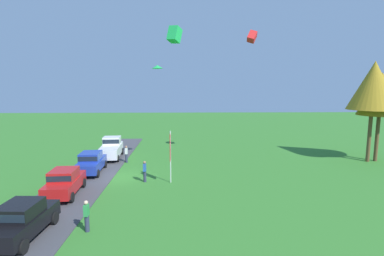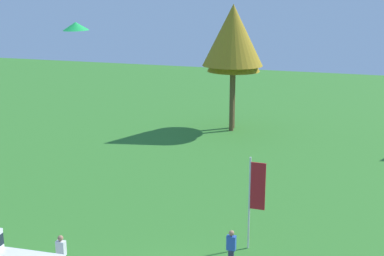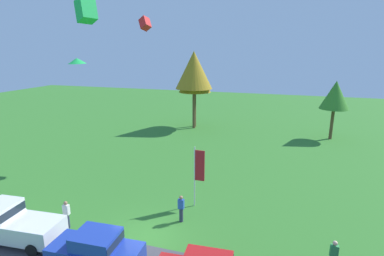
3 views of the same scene
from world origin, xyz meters
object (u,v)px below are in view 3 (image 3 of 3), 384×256
object	(u,v)px
kite_box_near_flag	(86,10)
tree_center_back	(194,70)
kite_delta_low_drifter	(77,61)
person_beside_suv	(67,214)
car_pickup_mid_row	(13,223)
tree_far_left	(195,76)
car_sedan_by_flagpole	(96,249)
kite_box_topmost	(145,24)
person_on_lawn	(181,208)
tree_right_of_center	(335,95)
flag_banner	(198,169)

from	to	relation	value
kite_box_near_flag	tree_center_back	bearing A→B (deg)	86.24
kite_delta_low_drifter	person_beside_suv	bearing A→B (deg)	-76.55
car_pickup_mid_row	tree_far_left	xyz separation A→B (m)	(1.99, 27.25, 5.68)
car_pickup_mid_row	kite_delta_low_drifter	world-z (taller)	kite_delta_low_drifter
tree_far_left	car_sedan_by_flagpole	bearing A→B (deg)	-82.71
kite_box_topmost	tree_center_back	bearing A→B (deg)	86.11
person_on_lawn	kite_delta_low_drifter	world-z (taller)	kite_delta_low_drifter
person_beside_suv	tree_right_of_center	world-z (taller)	tree_right_of_center
person_beside_suv	kite_delta_low_drifter	xyz separation A→B (m)	(-0.76, 3.16, 8.61)
car_pickup_mid_row	person_on_lawn	bearing A→B (deg)	29.51
car_sedan_by_flagpole	person_beside_suv	xyz separation A→B (m)	(-3.64, 2.38, -0.16)
kite_box_topmost	person_beside_suv	bearing A→B (deg)	-87.38
tree_center_back	kite_delta_low_drifter	bearing A→B (deg)	-92.70
tree_far_left	person_beside_suv	bearing A→B (deg)	-90.23
tree_far_left	tree_center_back	bearing A→B (deg)	-80.89
tree_far_left	kite_box_near_flag	size ratio (longest dim) A/B	6.31
car_sedan_by_flagpole	kite_box_near_flag	xyz separation A→B (m)	(-4.68, 7.26, 11.57)
person_beside_suv	tree_far_left	world-z (taller)	tree_far_left
tree_far_left	kite_delta_low_drifter	world-z (taller)	kite_delta_low_drifter
person_beside_suv	flag_banner	xyz separation A→B (m)	(6.58, 4.69, 1.75)
flag_banner	person_on_lawn	bearing A→B (deg)	-102.15
person_beside_suv	tree_far_left	bearing A→B (deg)	89.77
person_beside_suv	kite_box_near_flag	world-z (taller)	kite_box_near_flag
person_on_lawn	person_beside_suv	bearing A→B (deg)	-156.93
car_pickup_mid_row	kite_box_near_flag	xyz separation A→B (m)	(0.85, 6.81, 11.51)
tree_far_left	kite_box_near_flag	xyz separation A→B (m)	(-1.14, -20.43, 5.83)
person_on_lawn	tree_far_left	bearing A→B (deg)	104.88
kite_box_topmost	person_on_lawn	bearing A→B (deg)	-55.73
person_beside_suv	kite_box_near_flag	xyz separation A→B (m)	(-1.04, 4.88, 11.74)
kite_box_topmost	car_pickup_mid_row	bearing A→B (deg)	-95.24
car_sedan_by_flagpole	kite_delta_low_drifter	distance (m)	11.01
flag_banner	tree_right_of_center	bearing A→B (deg)	62.05
tree_right_of_center	person_beside_suv	bearing A→B (deg)	-124.92
person_beside_suv	person_on_lawn	size ratio (longest dim) A/B	1.00
kite_box_topmost	kite_box_near_flag	world-z (taller)	kite_box_near_flag
tree_right_of_center	flag_banner	bearing A→B (deg)	-117.95
flag_banner	kite_box_topmost	size ratio (longest dim) A/B	4.20
tree_center_back	car_pickup_mid_row	bearing A→B (deg)	-94.63
flag_banner	kite_delta_low_drifter	distance (m)	10.16
tree_far_left	tree_center_back	size ratio (longest dim) A/B	0.89
car_sedan_by_flagpole	tree_right_of_center	bearing A→B (deg)	63.43
tree_center_back	kite_box_near_flag	world-z (taller)	kite_box_near_flag
tree_center_back	tree_right_of_center	xyz separation A→B (m)	(16.79, -0.02, -2.48)
kite_box_topmost	flag_banner	bearing A→B (deg)	-47.34
tree_center_back	kite_delta_low_drifter	size ratio (longest dim) A/B	9.14
tree_far_left	kite_box_topmost	distance (m)	14.04
tree_far_left	flag_banner	world-z (taller)	tree_far_left
kite_box_topmost	kite_delta_low_drifter	xyz separation A→B (m)	(-0.19, -9.29, -2.89)
person_beside_suv	kite_box_topmost	bearing A→B (deg)	92.62
car_sedan_by_flagpole	person_on_lawn	distance (m)	5.58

